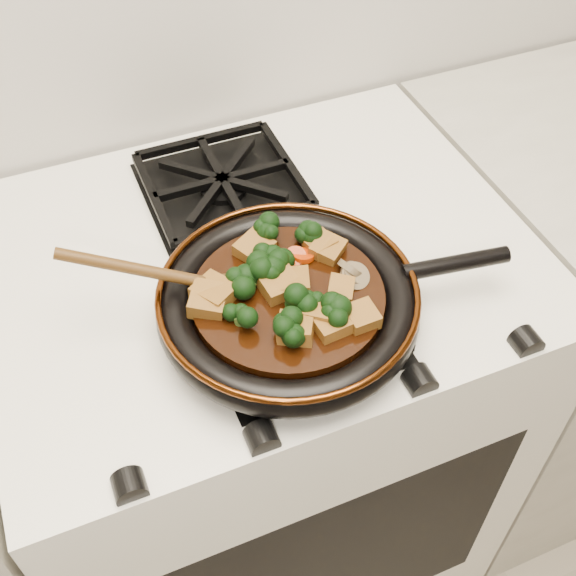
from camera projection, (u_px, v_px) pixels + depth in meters
name	position (u px, v px, depth m)	size (l,w,h in m)	color
stove	(264.00, 423.00, 1.34)	(0.76, 0.60, 0.90)	white
burner_grate_front	(296.00, 317.00, 0.91)	(0.23, 0.23, 0.03)	black
burner_grate_back	(223.00, 184.00, 1.08)	(0.23, 0.23, 0.03)	black
skillet	(290.00, 302.00, 0.88)	(0.45, 0.32, 0.05)	black
braising_sauce	(288.00, 299.00, 0.88)	(0.24, 0.24, 0.02)	black
tofu_cube_0	(316.00, 312.00, 0.84)	(0.04, 0.04, 0.02)	brown
tofu_cube_1	(279.00, 285.00, 0.87)	(0.04, 0.04, 0.02)	brown
tofu_cube_2	(331.00, 325.00, 0.83)	(0.04, 0.04, 0.02)	brown
tofu_cube_3	(295.00, 284.00, 0.87)	(0.04, 0.04, 0.02)	brown
tofu_cube_4	(254.00, 249.00, 0.91)	(0.04, 0.04, 0.02)	brown
tofu_cube_5	(362.00, 317.00, 0.84)	(0.04, 0.04, 0.02)	brown
tofu_cube_6	(208.00, 301.00, 0.85)	(0.04, 0.05, 0.02)	brown
tofu_cube_7	(320.00, 245.00, 0.92)	(0.04, 0.03, 0.02)	brown
tofu_cube_8	(328.00, 249.00, 0.91)	(0.04, 0.04, 0.02)	brown
tofu_cube_9	(215.00, 293.00, 0.86)	(0.04, 0.05, 0.02)	brown
tofu_cube_10	(340.00, 290.00, 0.87)	(0.03, 0.03, 0.02)	brown
tofu_cube_11	(296.00, 328.00, 0.83)	(0.04, 0.04, 0.02)	brown
broccoli_floret_0	(269.00, 236.00, 0.92)	(0.06, 0.06, 0.06)	black
broccoli_floret_1	(239.00, 318.00, 0.84)	(0.05, 0.05, 0.05)	black
broccoli_floret_2	(290.00, 332.00, 0.82)	(0.06, 0.06, 0.06)	black
broccoli_floret_3	(274.00, 264.00, 0.89)	(0.06, 0.06, 0.05)	black
broccoli_floret_4	(271.00, 272.00, 0.88)	(0.06, 0.06, 0.06)	black
broccoli_floret_5	(311.00, 236.00, 0.93)	(0.06, 0.06, 0.05)	black
broccoli_floret_6	(342.00, 314.00, 0.83)	(0.06, 0.06, 0.06)	black
broccoli_floret_7	(307.00, 304.00, 0.84)	(0.06, 0.06, 0.06)	black
broccoli_floret_8	(250.00, 284.00, 0.87)	(0.06, 0.06, 0.05)	black
carrot_coin_0	(320.00, 249.00, 0.92)	(0.03, 0.03, 0.01)	#B22E04
carrot_coin_1	(218.00, 291.00, 0.87)	(0.03, 0.03, 0.01)	#B22E04
carrot_coin_2	(304.00, 256.00, 0.91)	(0.03, 0.03, 0.01)	#B22E04
carrot_coin_3	(275.00, 280.00, 0.88)	(0.03, 0.03, 0.01)	#B22E04
carrot_coin_4	(295.00, 257.00, 0.91)	(0.03, 0.03, 0.01)	#B22E04
mushroom_slice_0	(353.00, 274.00, 0.89)	(0.03, 0.03, 0.01)	brown
mushroom_slice_1	(355.00, 276.00, 0.88)	(0.04, 0.04, 0.01)	brown
mushroom_slice_2	(350.00, 269.00, 0.89)	(0.03, 0.03, 0.01)	brown
wooden_spoon	(182.00, 278.00, 0.86)	(0.13, 0.07, 0.20)	#4B2E10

